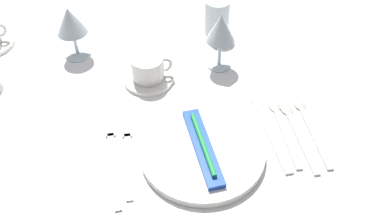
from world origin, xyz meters
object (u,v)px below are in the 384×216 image
object	(u,v)px
toothbrush_package	(203,146)
spoon_soup	(281,124)
coffee_cup_left	(148,67)
dinner_knife	(272,136)
wine_glass_left	(70,23)
drink_tumbler	(217,19)
dinner_plate	(203,151)
fork_inner	(113,159)
spoon_dessert	(295,128)
fork_outer	(128,155)
spoon_tea	(309,123)
wine_glass_centre	(221,30)

from	to	relation	value
toothbrush_package	spoon_soup	distance (m)	0.20
coffee_cup_left	dinner_knife	bearing A→B (deg)	-44.41
wine_glass_left	drink_tumbler	bearing A→B (deg)	4.46
dinner_plate	toothbrush_package	xyz separation A→B (m)	(0.00, 0.00, 0.02)
coffee_cup_left	drink_tumbler	distance (m)	0.27
fork_inner	toothbrush_package	bearing A→B (deg)	-5.98
spoon_soup	drink_tumbler	bearing A→B (deg)	99.60
dinner_plate	spoon_dessert	bearing A→B (deg)	8.43
dinner_knife	wine_glass_left	distance (m)	0.57
spoon_soup	drink_tumbler	xyz separation A→B (m)	(-0.06, 0.38, 0.04)
drink_tumbler	spoon_dessert	bearing A→B (deg)	-77.09
wine_glass_left	fork_outer	bearing A→B (deg)	-74.30
dinner_plate	spoon_tea	size ratio (longest dim) A/B	1.24
wine_glass_centre	coffee_cup_left	bearing A→B (deg)	-173.07
fork_outer	coffee_cup_left	xyz separation A→B (m)	(0.07, 0.23, 0.04)
spoon_dessert	toothbrush_package	bearing A→B (deg)	-171.57
dinner_plate	toothbrush_package	bearing A→B (deg)	0.00
spoon_tea	wine_glass_left	world-z (taller)	wine_glass_left
spoon_dessert	coffee_cup_left	size ratio (longest dim) A/B	2.07
spoon_dessert	wine_glass_centre	world-z (taller)	wine_glass_centre
spoon_tea	drink_tumbler	distance (m)	0.41
spoon_tea	wine_glass_left	size ratio (longest dim) A/B	1.48
fork_inner	wine_glass_left	world-z (taller)	wine_glass_left
coffee_cup_left	fork_outer	bearing A→B (deg)	-107.34
fork_outer	wine_glass_centre	bearing A→B (deg)	44.81
wine_glass_centre	wine_glass_left	bearing A→B (deg)	162.44
dinner_knife	wine_glass_left	size ratio (longest dim) A/B	1.55
toothbrush_package	dinner_knife	distance (m)	0.16
toothbrush_package	fork_inner	size ratio (longest dim) A/B	0.92
toothbrush_package	spoon_tea	xyz separation A→B (m)	(0.25, 0.04, -0.02)
coffee_cup_left	fork_inner	bearing A→B (deg)	-113.71
drink_tumbler	wine_glass_left	bearing A→B (deg)	-175.54
fork_outer	fork_inner	world-z (taller)	same
wine_glass_centre	spoon_dessert	bearing A→B (deg)	-64.70
spoon_tea	dinner_plate	bearing A→B (deg)	-170.97
dinner_knife	fork_inner	bearing A→B (deg)	-179.98
toothbrush_package	drink_tumbler	world-z (taller)	drink_tumbler
spoon_soup	coffee_cup_left	world-z (taller)	coffee_cup_left
spoon_soup	spoon_dessert	xyz separation A→B (m)	(0.03, -0.02, 0.00)
spoon_tea	spoon_dessert	bearing A→B (deg)	-167.30
drink_tumbler	fork_inner	bearing A→B (deg)	-127.98
fork_inner	spoon_dessert	xyz separation A→B (m)	(0.41, 0.01, 0.00)
drink_tumbler	wine_glass_centre	bearing A→B (deg)	-100.60
dinner_plate	wine_glass_left	world-z (taller)	wine_glass_left
fork_outer	spoon_soup	world-z (taller)	spoon_soup
fork_outer	fork_inner	bearing A→B (deg)	-172.30
fork_inner	coffee_cup_left	distance (m)	0.26
fork_outer	spoon_dessert	size ratio (longest dim) A/B	0.97
spoon_tea	toothbrush_package	bearing A→B (deg)	-170.97
fork_outer	drink_tumbler	world-z (taller)	drink_tumbler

